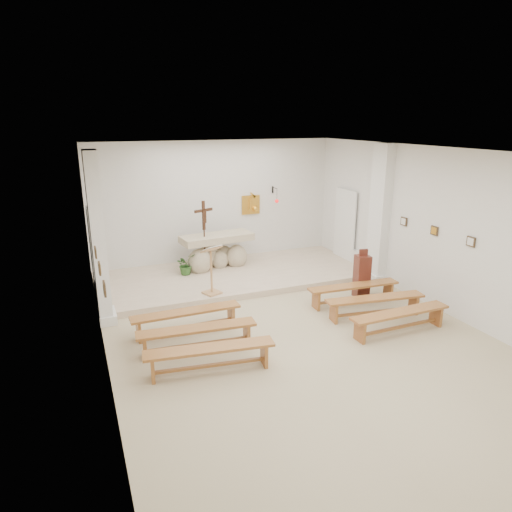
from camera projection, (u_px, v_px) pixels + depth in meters
name	position (u px, v px, depth m)	size (l,w,h in m)	color
ground	(294.00, 333.00, 8.97)	(7.00, 10.00, 0.00)	#BDAE89
wall_left	(99.00, 270.00, 7.21)	(0.02, 10.00, 3.50)	silver
wall_right	(442.00, 231.00, 9.73)	(0.02, 10.00, 3.50)	silver
wall_back	(216.00, 204.00, 12.90)	(7.00, 0.02, 3.50)	silver
ceiling	(298.00, 152.00, 7.97)	(7.00, 10.00, 0.02)	silver
sanctuary_platform	(234.00, 276.00, 12.06)	(6.98, 3.00, 0.15)	beige
pilaster_left	(98.00, 240.00, 9.03)	(0.26, 0.55, 3.50)	white
pilaster_right	(380.00, 214.00, 11.46)	(0.26, 0.55, 3.50)	white
gold_wall_relief	(251.00, 205.00, 13.28)	(0.55, 0.04, 0.55)	gold
sanctuary_lamp	(276.00, 199.00, 13.26)	(0.11, 0.36, 0.44)	black
station_frame_left_front	(104.00, 289.00, 6.52)	(0.03, 0.20, 0.20)	#402F1C
station_frame_left_mid	(99.00, 268.00, 7.40)	(0.03, 0.20, 0.20)	#402F1C
station_frame_left_rear	(96.00, 252.00, 8.29)	(0.03, 0.20, 0.20)	#402F1C
station_frame_right_front	(471.00, 242.00, 9.02)	(0.03, 0.20, 0.20)	#402F1C
station_frame_right_mid	(434.00, 231.00, 9.91)	(0.03, 0.20, 0.20)	#402F1C
station_frame_right_rear	(404.00, 221.00, 10.79)	(0.03, 0.20, 0.20)	#402F1C
radiator_left	(100.00, 298.00, 10.05)	(0.10, 0.85, 0.52)	silver
radiator_right	(361.00, 262.00, 12.53)	(0.10, 0.85, 0.52)	silver
altar	(216.00, 253.00, 12.42)	(2.01, 0.97, 1.00)	#C0B292
lectern	(212.00, 270.00, 10.44)	(0.51, 0.47, 1.18)	tan
crucifix_stand	(204.00, 230.00, 12.01)	(0.54, 0.26, 1.87)	#3E2213
potted_plant	(186.00, 264.00, 11.86)	(0.49, 0.42, 0.54)	#2F5D25
donation_pedestal	(362.00, 276.00, 10.67)	(0.36, 0.36, 1.18)	#502017
bench_left_front	(186.00, 316.00, 8.93)	(2.16, 0.38, 0.46)	#96532B
bench_right_front	(353.00, 289.00, 10.33)	(2.17, 0.47, 0.46)	#96532B
bench_left_second	(197.00, 333.00, 8.22)	(2.18, 0.53, 0.46)	#96532B
bench_right_second	(375.00, 302.00, 9.62)	(2.19, 0.64, 0.46)	#96532B
bench_left_third	(210.00, 353.00, 7.51)	(2.18, 0.62, 0.46)	#96532B
bench_right_third	(400.00, 317.00, 8.90)	(2.16, 0.39, 0.46)	#96532B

